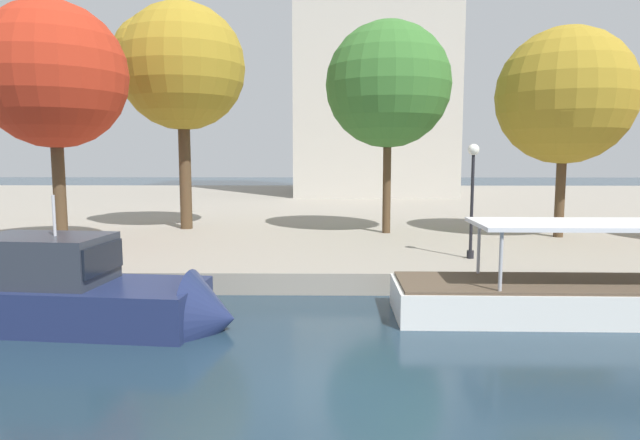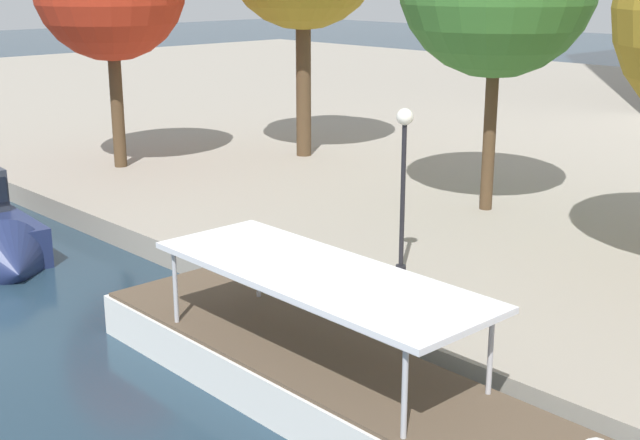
# 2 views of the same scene
# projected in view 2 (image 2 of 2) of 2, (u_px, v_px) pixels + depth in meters

# --- Properties ---
(tour_boat_2) EXTENTS (13.06, 2.96, 3.72)m
(tour_boat_2) POSITION_uv_depth(u_px,v_px,m) (354.00, 400.00, 16.32)
(tour_boat_2) COLOR silver
(tour_boat_2) RESTS_ON ground_plane
(lamp_post) EXTENTS (0.42, 0.42, 4.32)m
(lamp_post) POSITION_uv_depth(u_px,v_px,m) (403.00, 171.00, 21.30)
(lamp_post) COLOR black
(lamp_post) RESTS_ON dock_promenade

